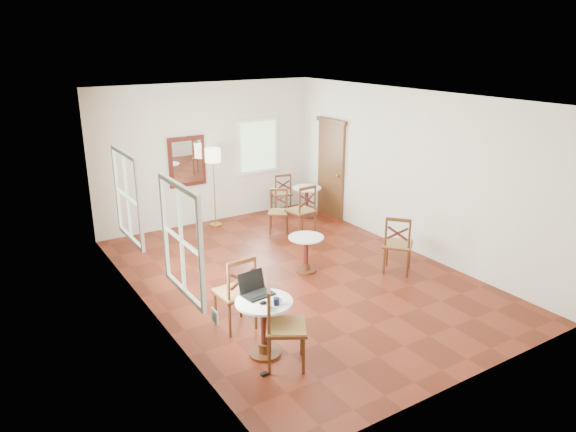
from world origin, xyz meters
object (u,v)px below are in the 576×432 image
object	(u,v)px
cafe_table_near	(264,322)
chair_back_a	(281,193)
cafe_table_mid	(306,250)
mouse	(263,303)
chair_near_a	(236,292)
water_glass	(269,305)
chair_mid_a	(302,210)
chair_back_b	(278,211)
floor_lamp	(213,160)
laptop	(255,289)
chair_mid_b	(398,244)
cafe_table_back	(307,198)
chair_near_b	(284,326)
power_adapter	(264,374)
navy_mug	(277,301)

from	to	relation	value
cafe_table_near	chair_back_a	world-z (taller)	chair_back_a
cafe_table_mid	mouse	world-z (taller)	mouse
chair_near_a	water_glass	bearing A→B (deg)	84.10
cafe_table_near	cafe_table_mid	size ratio (longest dim) A/B	1.19
chair_back_a	chair_mid_a	bearing A→B (deg)	88.93
chair_back_b	chair_mid_a	bearing A→B (deg)	-22.84
cafe_table_near	chair_back_a	bearing A→B (deg)	56.30
floor_lamp	mouse	distance (m)	5.28
laptop	chair_mid_b	bearing A→B (deg)	7.17
cafe_table_back	chair_back_a	xyz separation A→B (m)	(-0.33, 0.56, 0.04)
chair_back_b	floor_lamp	bearing A→B (deg)	166.71
chair_near_b	chair_back_a	size ratio (longest dim) A/B	1.15
chair_near_b	water_glass	world-z (taller)	chair_near_b
chair_mid_a	chair_near_b	bearing A→B (deg)	47.73
chair_mid_b	power_adapter	xyz separation A→B (m)	(-3.43, -1.40, -0.50)
chair_mid_a	navy_mug	bearing A→B (deg)	46.55
chair_mid_b	water_glass	distance (m)	3.48
cafe_table_near	chair_mid_a	bearing A→B (deg)	50.16
floor_lamp	power_adapter	bearing A→B (deg)	-109.10
chair_back_b	cafe_table_mid	bearing A→B (deg)	-73.50
chair_mid_a	power_adapter	xyz separation A→B (m)	(-3.07, -3.79, -0.51)
cafe_table_near	chair_back_b	xyz separation A→B (m)	(2.55, 3.85, -0.03)
chair_near_a	mouse	distance (m)	0.90
cafe_table_mid	chair_near_b	world-z (taller)	chair_near_b
navy_mug	water_glass	distance (m)	0.13
navy_mug	water_glass	world-z (taller)	navy_mug
cafe_table_near	water_glass	distance (m)	0.40
floor_lamp	power_adapter	world-z (taller)	floor_lamp
chair_back_b	power_adapter	world-z (taller)	chair_back_b
laptop	mouse	size ratio (longest dim) A/B	4.12
floor_lamp	water_glass	distance (m)	5.40
chair_near_a	laptop	xyz separation A→B (m)	(-0.01, -0.56, 0.29)
chair_near_b	water_glass	bearing A→B (deg)	79.24
chair_mid_a	laptop	distance (m)	4.26
cafe_table_back	chair_mid_a	bearing A→B (deg)	-128.79
chair_near_a	chair_back_b	size ratio (longest dim) A/B	1.23
cafe_table_near	chair_near_b	world-z (taller)	chair_near_b
cafe_table_back	floor_lamp	distance (m)	2.31
cafe_table_near	cafe_table_back	world-z (taller)	cafe_table_near
cafe_table_mid	cafe_table_back	xyz separation A→B (m)	(1.71, 2.50, 0.03)
laptop	power_adapter	distance (m)	1.05
laptop	chair_near_b	bearing A→B (deg)	-87.64
chair_near_b	chair_back_a	bearing A→B (deg)	-0.50
floor_lamp	power_adapter	distance (m)	5.78
chair_mid_b	laptop	bearing A→B (deg)	63.17
chair_back_b	chair_near_b	bearing A→B (deg)	-85.80
chair_near_b	navy_mug	xyz separation A→B (m)	(-0.01, 0.15, 0.27)
chair_back_a	floor_lamp	size ratio (longest dim) A/B	0.56
chair_back_b	navy_mug	distance (m)	4.74
chair_mid_b	mouse	world-z (taller)	chair_mid_b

